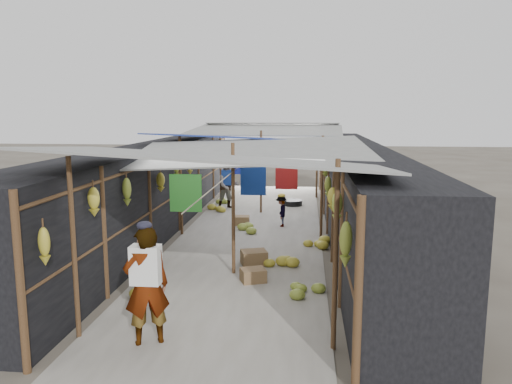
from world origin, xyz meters
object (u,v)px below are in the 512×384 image
(crate_near, at_px, (253,276))
(black_basin, at_px, (293,203))
(vendor_elderly, at_px, (147,286))
(shopper_blue, at_px, (228,186))
(vendor_seated, at_px, (281,211))

(crate_near, bearing_deg, black_basin, 64.48)
(crate_near, xyz_separation_m, vendor_elderly, (-1.18, -2.63, 0.70))
(black_basin, distance_m, shopper_blue, 2.33)
(crate_near, distance_m, vendor_seated, 4.62)
(shopper_blue, bearing_deg, crate_near, -103.84)
(vendor_elderly, relative_size, vendor_seated, 1.90)
(crate_near, height_order, black_basin, crate_near)
(crate_near, relative_size, vendor_seated, 0.51)
(crate_near, bearing_deg, vendor_seated, 64.62)
(crate_near, relative_size, vendor_elderly, 0.27)
(crate_near, relative_size, black_basin, 0.68)
(shopper_blue, bearing_deg, vendor_seated, -78.58)
(black_basin, height_order, vendor_seated, vendor_seated)
(crate_near, xyz_separation_m, black_basin, (0.53, 7.77, -0.04))
(shopper_blue, bearing_deg, black_basin, -6.48)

